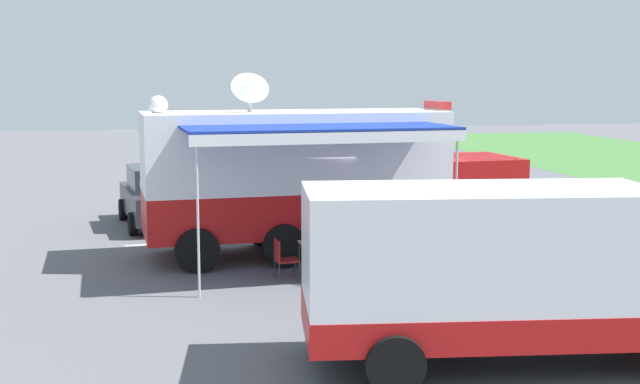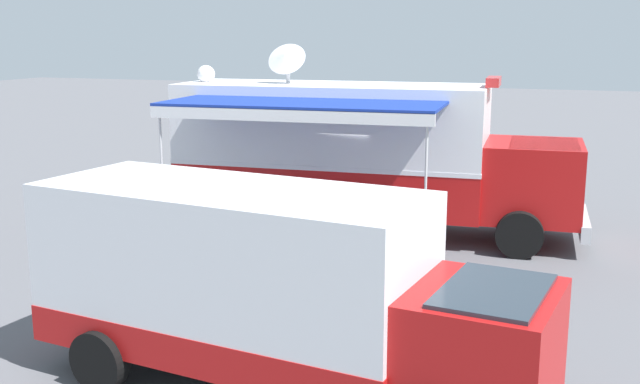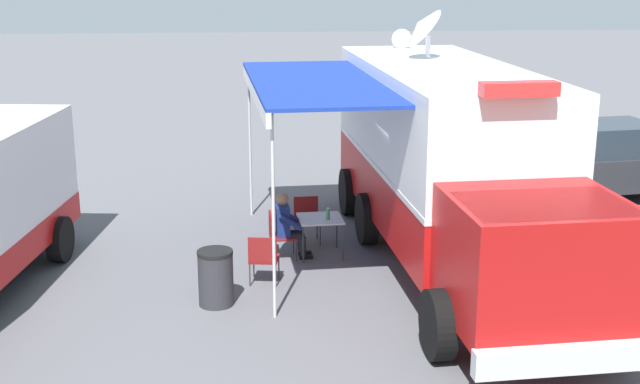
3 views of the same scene
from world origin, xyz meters
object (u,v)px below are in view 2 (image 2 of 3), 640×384
Objects in this scene: folding_chair_at_table at (296,241)px; trash_bin at (382,269)px; folding_chair_beside_table at (265,230)px; car_behind_truck at (282,157)px; folding_chair_spare_by_truck at (352,251)px; command_truck at (362,151)px; support_truck at (266,290)px; folding_table at (305,224)px; water_bottle at (312,216)px; car_far_corner at (394,153)px; seated_responder at (299,232)px.

folding_chair_at_table is 0.96× the size of trash_bin.
folding_chair_beside_table is 0.20× the size of car_behind_truck.
command_truck is at bearing -166.39° from folding_chair_spare_by_truck.
command_truck reaches higher than trash_bin.
command_truck reaches higher than support_truck.
folding_table is 7.70m from car_behind_truck.
trash_bin is at bearing 46.54° from water_bottle.
folding_table is 0.82m from folding_chair_at_table.
command_truck is 2.26× the size of car_far_corner.
folding_table is 0.12× the size of support_truck.
seated_responder is at bearing -120.47° from trash_bin.
folding_table is 0.20× the size of car_far_corner.
folding_chair_spare_by_truck is at bearing 30.92° from car_behind_truck.
car_far_corner reaches higher than folding_chair_at_table.
support_truck is (5.43, 1.66, 0.73)m from seated_responder.
trash_bin is (0.77, 0.82, -0.06)m from folding_chair_spare_by_truck.
folding_table is 0.89m from folding_chair_beside_table.
folding_chair_spare_by_truck is 0.20× the size of car_far_corner.
trash_bin is 10.40m from car_behind_truck.
support_truck is (5.24, 1.65, 0.87)m from folding_chair_at_table.
folding_chair_beside_table is at bearing -118.39° from trash_bin.
seated_responder is at bearing -9.45° from command_truck.
car_behind_truck reaches higher than folding_chair_at_table.
folding_chair_at_table is 1.13m from folding_chair_beside_table.
car_behind_truck is (-6.90, -3.40, 0.21)m from folding_table.
water_bottle is 8.65m from car_far_corner.
folding_chair_beside_table and folding_chair_spare_by_truck have the same top height.
trash_bin is at bearing 61.61° from folding_chair_beside_table.
car_far_corner is at bearing -166.83° from trash_bin.
folding_chair_at_table is (3.05, -0.46, -1.43)m from command_truck.
folding_chair_at_table is 8.47m from car_behind_truck.
folding_table is 0.93× the size of trash_bin.
trash_bin is (1.85, 2.20, -0.22)m from folding_table.
trash_bin is 10.92m from car_far_corner.
folding_table is 0.68× the size of seated_responder.
folding_chair_beside_table is at bearing -122.00° from folding_chair_at_table.
support_truck is 1.64× the size of car_far_corner.
folding_chair_beside_table is at bearing -111.46° from folding_chair_spare_by_truck.
water_bottle is 0.26× the size of folding_chair_beside_table.
water_bottle is 7.63m from car_behind_truck.
folding_chair_at_table is at bearing 24.49° from car_behind_truck.
folding_chair_at_table is 1.00× the size of folding_chair_spare_by_truck.
command_truck is 11.07× the size of folding_chair_at_table.
trash_bin reaches higher than folding_table.
car_behind_truck is (-8.75, -5.60, 0.42)m from trash_bin.
folding_table is at bearing -40.00° from water_bottle.
support_truck is at bearing 14.92° from water_bottle.
car_far_corner is at bearing 176.41° from folding_chair_beside_table.
seated_responder is 1.37× the size of trash_bin.
water_bottle reaches higher than trash_bin.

